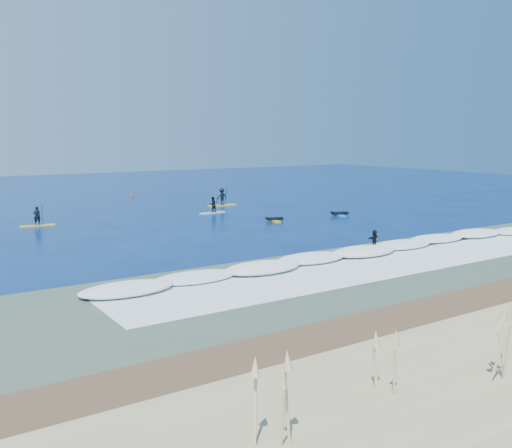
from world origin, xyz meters
TOP-DOWN VIEW (x-y plane):
  - ground at (0.00, 0.00)m, footprint 160.00×160.00m
  - shallow_water at (0.00, -14.00)m, footprint 90.00×13.00m
  - breaking_wave at (0.00, -10.00)m, footprint 40.00×6.00m
  - whitewater at (0.00, -13.00)m, footprint 34.00×5.00m
  - sup_paddler_left at (-13.76, 13.65)m, footprint 2.85×0.99m
  - sup_paddler_center at (2.66, 12.69)m, footprint 2.77×0.97m
  - sup_paddler_right at (6.51, 17.50)m, footprint 3.20×0.90m
  - prone_paddler_near at (4.67, 5.02)m, footprint 1.67×2.18m
  - prone_paddler_far at (12.01, 4.53)m, footprint 1.79×2.36m
  - wave_surfer at (2.46, -9.59)m, footprint 1.81×0.84m
  - marker_buoy at (1.22, 30.34)m, footprint 0.26×0.26m

SIDE VIEW (x-z plane):
  - ground at x=0.00m, z-range 0.00..0.00m
  - breaking_wave at x=0.00m, z-range -0.15..0.15m
  - whitewater at x=0.00m, z-range -0.01..0.01m
  - shallow_water at x=0.00m, z-range 0.00..0.01m
  - prone_paddler_near at x=4.67m, z-range -0.07..0.37m
  - prone_paddler_far at x=12.01m, z-range -0.08..0.40m
  - marker_buoy at x=1.22m, z-range -0.04..0.57m
  - sup_paddler_left at x=-13.76m, z-range -0.37..1.59m
  - sup_paddler_center at x=2.66m, z-range -0.24..1.66m
  - wave_surfer at x=2.46m, z-range 0.10..1.37m
  - sup_paddler_right at x=6.51m, z-range -0.24..1.98m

